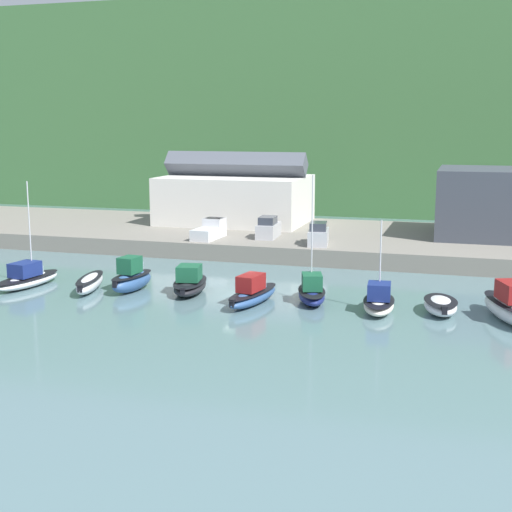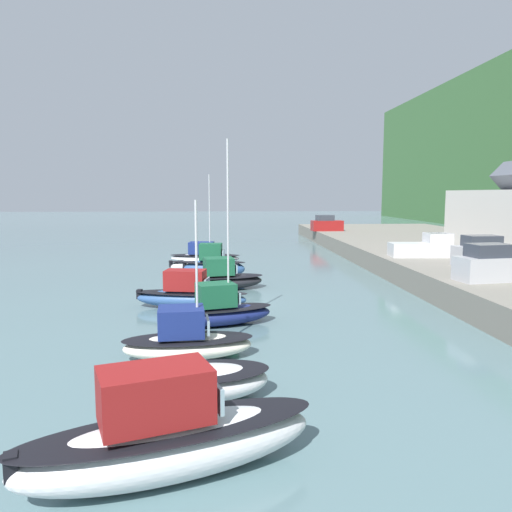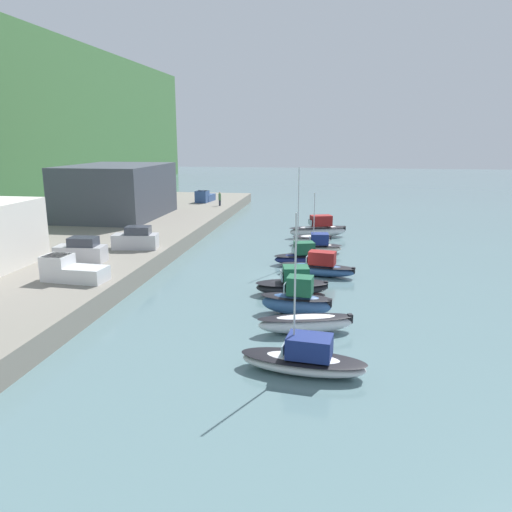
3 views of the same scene
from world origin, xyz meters
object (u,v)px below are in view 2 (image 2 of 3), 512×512
Objects in this scene: parked_car_2 at (492,265)px; parked_car_0 at (484,253)px; moored_boat_3 at (222,278)px; moored_boat_4 at (190,294)px; moored_boat_8 at (169,437)px; moored_boat_0 at (204,256)px; moored_boat_2 at (213,265)px; moored_boat_5 at (220,310)px; moored_boat_6 at (187,340)px; moored_boat_7 at (202,382)px; pickup_truck_1 at (425,246)px; parked_car_1 at (327,224)px; moored_boat_1 at (204,265)px.

parked_car_0 is at bearing 146.96° from parked_car_2.
moored_boat_4 is at bearing -28.58° from moored_boat_3.
parked_car_0 reaches higher than moored_boat_8.
moored_boat_0 reaches higher than moored_boat_2.
moored_boat_4 is (18.97, -0.15, 0.06)m from moored_boat_0.
moored_boat_6 is at bearing -31.07° from moored_boat_5.
moored_boat_7 is 4.51m from moored_boat_8.
pickup_truck_1 is at bearing 128.15° from moored_boat_8.
moored_boat_5 is 1.45× the size of moored_boat_6.
parked_car_0 is at bearing 76.18° from moored_boat_3.
moored_boat_8 is (23.31, -1.21, 0.20)m from moored_boat_3.
moored_boat_2 reaches higher than moored_boat_8.
moored_boat_4 is 9.09m from moored_boat_6.
moored_boat_0 is at bearing -170.26° from moored_boat_4.
parked_car_2 is (6.82, 15.66, 1.75)m from moored_boat_3.
moored_boat_2 is at bearing 13.48° from moored_boat_0.
moored_boat_2 is 20.01m from parked_car_2.
moored_boat_4 is 41.60m from parked_car_1.
moored_boat_4 reaches higher than moored_boat_1.
moored_boat_7 is at bearing -19.80° from moored_boat_5.
moored_boat_2 is 14.30m from moored_boat_5.
moored_boat_6 is 49.95m from parked_car_1.
parked_car_1 and parked_car_2 have the same top height.
moored_boat_7 is 25.98m from parked_car_0.
parked_car_2 reaches higher than moored_boat_1.
moored_boat_1 is 0.68× the size of moored_boat_5.
moored_boat_4 is at bearing -80.68° from parked_car_0.
moored_boat_4 is 0.91× the size of moored_boat_8.
parked_car_0 is at bearing 23.36° from pickup_truck_1.
moored_boat_5 reaches higher than moored_boat_3.
parked_car_0 is 0.97× the size of parked_car_2.
parked_car_0 reaches higher than pickup_truck_1.
moored_boat_3 is 23.34m from moored_boat_8.
pickup_truck_1 is (-23.19, 16.94, 1.85)m from moored_boat_7.
moored_boat_2 is at bearing 172.78° from moored_boat_6.
moored_boat_0 is 36.65m from moored_boat_8.
moored_boat_6 is 26.07m from pickup_truck_1.
moored_boat_8 is (36.64, 0.51, 0.26)m from moored_boat_0.
moored_boat_2 is at bearing -87.32° from pickup_truck_1.
moored_boat_8 reaches higher than moored_boat_7.
moored_boat_5 is at bearing -10.70° from moored_boat_3.
moored_boat_6 is 1.49× the size of parked_car_0.
moored_boat_4 is 17.69m from moored_boat_8.
moored_boat_7 is 1.10× the size of parked_car_1.
parked_car_1 is (-33.83, -4.04, 0.00)m from parked_car_0.
parked_car_2 is at bearing -27.99° from parked_car_0.
moored_boat_0 is at bearing -147.57° from parked_car_2.
moored_boat_8 is at bearing 7.42° from moored_boat_0.
moored_boat_1 is 13.50m from moored_boat_4.
moored_boat_8 is at bearing 12.31° from moored_boat_4.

